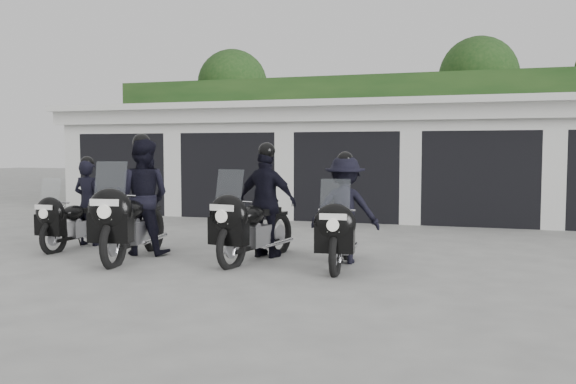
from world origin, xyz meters
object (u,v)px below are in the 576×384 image
(police_bike_c, at_px, (261,208))
(police_bike_a, at_px, (78,210))
(police_bike_b, at_px, (138,203))
(police_bike_d, at_px, (343,215))

(police_bike_c, bearing_deg, police_bike_a, -170.92)
(police_bike_a, xyz_separation_m, police_bike_b, (1.52, -0.50, 0.21))
(police_bike_b, height_order, police_bike_c, police_bike_b)
(police_bike_a, height_order, police_bike_b, police_bike_b)
(police_bike_a, xyz_separation_m, police_bike_d, (4.92, -0.19, 0.09))
(police_bike_b, bearing_deg, police_bike_d, -3.18)
(police_bike_c, distance_m, police_bike_d, 1.38)
(police_bike_b, relative_size, police_bike_d, 1.17)
(police_bike_c, bearing_deg, police_bike_d, 6.83)
(police_bike_a, relative_size, police_bike_d, 0.95)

